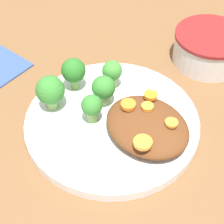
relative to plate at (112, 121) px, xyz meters
The scene contains 14 objects.
ground_plane 0.01m from the plate, ahead, with size 4.00×4.00×0.00m, color brown.
plate is the anchor object (origin of this frame).
dip_bowl 0.24m from the plate, 88.12° to the right, with size 0.13×0.13×0.06m.
stew_mound 0.06m from the plate, 159.89° to the right, with size 0.13×0.11×0.03m, color #5B3319.
broccoli_floret_0 0.08m from the plate, 41.09° to the right, with size 0.03×0.03×0.05m.
broccoli_floret_1 0.05m from the plate, 53.72° to the left, with size 0.03×0.03×0.05m.
broccoli_floret_2 0.10m from the plate, 33.45° to the left, with size 0.04×0.04×0.06m.
broccoli_floret_3 0.05m from the plate, 20.49° to the right, with size 0.04×0.04×0.05m.
broccoli_floret_4 0.10m from the plate, ahead, with size 0.04×0.04×0.06m.
carrot_slice_0 0.07m from the plate, 115.58° to the right, with size 0.02×0.02×0.01m, color orange.
carrot_slice_1 0.09m from the plate, 168.06° to the left, with size 0.03×0.03×0.01m, color orange.
carrot_slice_2 0.05m from the plate, 141.47° to the right, with size 0.02×0.02×0.01m, color orange.
carrot_slice_3 0.10m from the plate, 155.79° to the right, with size 0.02×0.02×0.00m, color orange.
carrot_slice_4 0.07m from the plate, 139.78° to the right, with size 0.02×0.02×0.01m, color orange.
Camera 1 is at (-0.29, 0.25, 0.44)m, focal length 60.00 mm.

